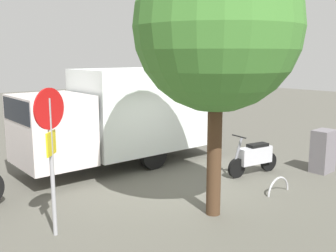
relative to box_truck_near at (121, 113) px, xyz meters
The scene contains 7 objects.
ground_plane 3.37m from the box_truck_near, 85.38° to the left, with size 60.00×60.00×0.00m, color #525148.
box_truck_near is the anchor object (origin of this frame).
motorcycle 4.21m from the box_truck_near, 124.46° to the left, with size 1.80×0.64×1.20m.
stop_sign 4.92m from the box_truck_near, 39.95° to the left, with size 0.71×0.33×2.82m.
street_tree 5.09m from the box_truck_near, 80.43° to the left, with size 3.40×3.40×5.64m.
utility_cabinet 6.14m from the box_truck_near, 131.28° to the left, with size 0.70×0.49×1.25m, color slate.
bike_rack_hoop 5.19m from the box_truck_near, 106.81° to the left, with size 0.85×0.85×0.05m, color #B7B7BC.
Camera 1 is at (6.59, 6.84, 3.39)m, focal length 41.68 mm.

